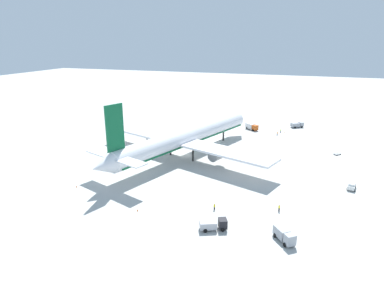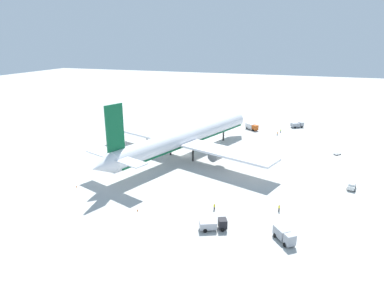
% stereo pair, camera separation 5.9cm
% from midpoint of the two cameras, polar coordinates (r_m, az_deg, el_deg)
% --- Properties ---
extents(ground_plane, '(600.00, 600.00, 0.00)m').
position_cam_midpoint_polar(ground_plane, '(121.12, -0.77, -1.96)').
color(ground_plane, '#B2B2AD').
extents(airliner, '(77.07, 69.80, 23.66)m').
position_cam_midpoint_polar(airliner, '(117.95, -1.18, 1.08)').
color(airliner, white).
rests_on(airliner, ground).
extents(service_truck_0, '(5.68, 5.07, 2.74)m').
position_cam_midpoint_polar(service_truck_0, '(74.41, 15.63, -14.86)').
color(service_truck_0, '#999EA5').
rests_on(service_truck_0, ground).
extents(service_truck_1, '(4.41, 6.38, 2.48)m').
position_cam_midpoint_polar(service_truck_1, '(75.85, 3.77, -13.65)').
color(service_truck_1, black).
rests_on(service_truck_1, ground).
extents(service_truck_2, '(5.37, 6.24, 2.38)m').
position_cam_midpoint_polar(service_truck_2, '(166.94, 17.68, 3.19)').
color(service_truck_2, '#999EA5').
rests_on(service_truck_2, ground).
extents(service_truck_3, '(5.82, 6.62, 2.71)m').
position_cam_midpoint_polar(service_truck_3, '(157.52, 10.25, 2.99)').
color(service_truck_3, '#BF4C14').
rests_on(service_truck_3, ground).
extents(service_van, '(4.31, 2.71, 1.97)m').
position_cam_midpoint_polar(service_van, '(104.60, 25.83, -6.49)').
color(service_van, white).
rests_on(service_van, ground).
extents(baggage_cart_0, '(2.68, 2.62, 0.40)m').
position_cam_midpoint_polar(baggage_cart_0, '(132.93, 23.76, -1.59)').
color(baggage_cart_0, gray).
rests_on(baggage_cart_0, ground).
extents(ground_worker_0, '(0.57, 0.57, 1.77)m').
position_cam_midpoint_polar(ground_worker_0, '(85.72, 14.80, -10.62)').
color(ground_worker_0, black).
rests_on(ground_worker_0, ground).
extents(ground_worker_1, '(0.49, 0.49, 1.67)m').
position_cam_midpoint_polar(ground_worker_1, '(83.85, 3.89, -10.74)').
color(ground_worker_1, black).
rests_on(ground_worker_1, ground).
extents(ground_worker_2, '(0.56, 0.56, 1.64)m').
position_cam_midpoint_polar(ground_worker_2, '(150.78, 14.50, 1.76)').
color(ground_worker_2, '#3F3F47').
rests_on(ground_worker_2, ground).
extents(ground_worker_3, '(0.56, 0.56, 1.63)m').
position_cam_midpoint_polar(ground_worker_3, '(155.76, 15.06, 2.22)').
color(ground_worker_3, navy).
rests_on(ground_worker_3, ground).
extents(traffic_cone_0, '(0.36, 0.36, 0.55)m').
position_cam_midpoint_polar(traffic_cone_0, '(166.89, -7.75, 3.49)').
color(traffic_cone_0, orange).
rests_on(traffic_cone_0, ground).
extents(traffic_cone_1, '(0.36, 0.36, 0.55)m').
position_cam_midpoint_polar(traffic_cone_1, '(156.25, 15.76, 2.00)').
color(traffic_cone_1, orange).
rests_on(traffic_cone_1, ground).
extents(traffic_cone_2, '(0.36, 0.36, 0.55)m').
position_cam_midpoint_polar(traffic_cone_2, '(101.30, -19.30, -6.90)').
color(traffic_cone_2, orange).
rests_on(traffic_cone_2, ground).
extents(traffic_cone_3, '(0.36, 0.36, 0.55)m').
position_cam_midpoint_polar(traffic_cone_3, '(84.45, -9.36, -11.17)').
color(traffic_cone_3, orange).
rests_on(traffic_cone_3, ground).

